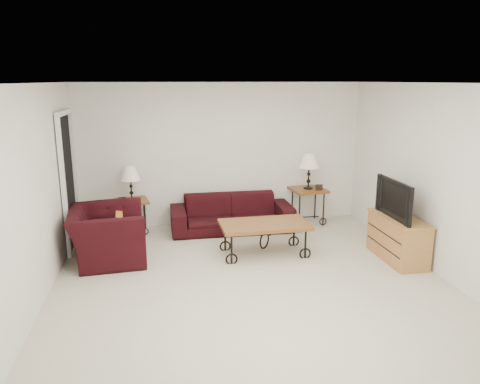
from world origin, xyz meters
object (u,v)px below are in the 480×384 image
object	(u,v)px
television	(400,199)
armchair	(108,235)
side_table_left	(133,216)
backpack	(290,220)
tv_stand	(398,238)
side_table_right	(308,206)
sofa	(232,213)
lamp_left	(131,183)
lamp_right	(309,171)
coffee_table	(264,239)

from	to	relation	value
television	armchair	bearing A→B (deg)	-100.06
side_table_left	backpack	bearing A→B (deg)	-9.87
tv_stand	backpack	bearing A→B (deg)	128.93
side_table_right	armchair	xyz separation A→B (m)	(-3.39, -1.20, 0.06)
sofa	lamp_left	xyz separation A→B (m)	(-1.68, 0.18, 0.55)
lamp_right	tv_stand	world-z (taller)	lamp_right
armchair	side_table_right	bearing A→B (deg)	-75.05
side_table_left	lamp_left	distance (m)	0.57
side_table_left	backpack	distance (m)	2.67
television	lamp_right	bearing A→B (deg)	-160.10
armchair	television	world-z (taller)	television
television	side_table_right	bearing A→B (deg)	-160.10
side_table_right	side_table_left	bearing A→B (deg)	-180.00
side_table_right	backpack	size ratio (longest dim) A/B	1.47
side_table_left	lamp_right	size ratio (longest dim) A/B	0.90
lamp_left	television	xyz separation A→B (m)	(3.79, -1.92, 0.05)
sofa	side_table_right	bearing A→B (deg)	7.23
side_table_right	armchair	size ratio (longest dim) A/B	0.54
backpack	lamp_right	bearing A→B (deg)	59.70
lamp_left	coffee_table	xyz separation A→B (m)	(1.97, -1.39, -0.61)
sofa	backpack	world-z (taller)	sofa
coffee_table	armchair	bearing A→B (deg)	175.15
coffee_table	tv_stand	distance (m)	1.92
armchair	backpack	distance (m)	3.02
side_table_left	coffee_table	size ratio (longest dim) A/B	0.44
side_table_right	lamp_right	world-z (taller)	lamp_right
lamp_left	armchair	size ratio (longest dim) A/B	0.49
sofa	backpack	bearing A→B (deg)	-16.24
sofa	coffee_table	distance (m)	1.25
lamp_left	backpack	distance (m)	2.74
television	backpack	distance (m)	1.99
sofa	lamp_left	bearing A→B (deg)	173.87
side_table_right	lamp_left	bearing A→B (deg)	-180.00
sofa	lamp_left	size ratio (longest dim) A/B	3.64
coffee_table	armchair	xyz separation A→B (m)	(-2.26, 0.19, 0.14)
armchair	backpack	bearing A→B (deg)	-80.30
sofa	side_table_right	size ratio (longest dim) A/B	3.26
armchair	backpack	xyz separation A→B (m)	(2.92, 0.74, -0.16)
lamp_left	television	bearing A→B (deg)	-26.88
lamp_left	lamp_right	bearing A→B (deg)	0.00
sofa	armchair	xyz separation A→B (m)	(-1.97, -1.02, 0.08)
lamp_left	side_table_right	bearing A→B (deg)	0.00
tv_stand	television	distance (m)	0.59
side_table_left	lamp_left	world-z (taller)	lamp_left
tv_stand	lamp_left	bearing A→B (deg)	153.24
tv_stand	backpack	size ratio (longest dim) A/B	2.43
side_table_right	lamp_left	world-z (taller)	lamp_left
sofa	television	distance (m)	2.81
lamp_right	armchair	distance (m)	3.64
sofa	tv_stand	xyz separation A→B (m)	(2.14, -1.74, 0.01)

